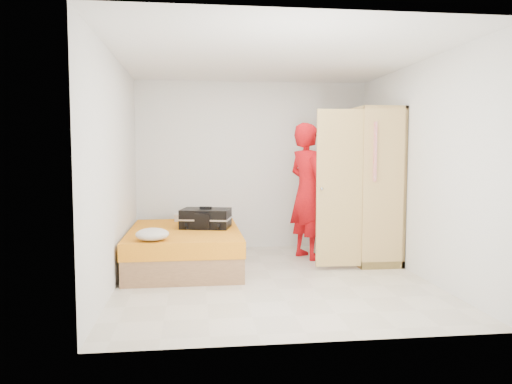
{
  "coord_description": "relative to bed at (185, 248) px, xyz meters",
  "views": [
    {
      "loc": [
        -0.91,
        -5.78,
        1.53
      ],
      "look_at": [
        -0.13,
        0.55,
        1.0
      ],
      "focal_mm": 35.0,
      "sensor_mm": 36.0,
      "label": 1
    }
  ],
  "objects": [
    {
      "name": "room",
      "position": [
        1.05,
        -0.78,
        1.05
      ],
      "size": [
        4.0,
        4.02,
        2.6
      ],
      "color": "beige",
      "rests_on": "ground"
    },
    {
      "name": "bed",
      "position": [
        0.0,
        0.0,
        0.0
      ],
      "size": [
        1.42,
        2.02,
        0.5
      ],
      "color": "#9B7046",
      "rests_on": "ground"
    },
    {
      "name": "wardrobe",
      "position": [
        2.5,
        0.08,
        0.75
      ],
      "size": [
        1.17,
        1.2,
        2.1
      ],
      "color": "tan",
      "rests_on": "ground"
    },
    {
      "name": "person",
      "position": [
        1.73,
        0.35,
        0.71
      ],
      "size": [
        0.71,
        0.83,
        1.92
      ],
      "primitive_type": "imported",
      "rotation": [
        0.0,
        0.0,
        2.0
      ],
      "color": "red",
      "rests_on": "ground"
    },
    {
      "name": "suitcase",
      "position": [
        0.28,
        0.1,
        0.37
      ],
      "size": [
        0.74,
        0.61,
        0.28
      ],
      "rotation": [
        0.0,
        0.0,
        -0.23
      ],
      "color": "black",
      "rests_on": "bed"
    },
    {
      "name": "round_cushion",
      "position": [
        -0.35,
        -0.8,
        0.32
      ],
      "size": [
        0.38,
        0.38,
        0.15
      ],
      "primitive_type": "ellipsoid",
      "color": "beige",
      "rests_on": "bed"
    },
    {
      "name": "pillow",
      "position": [
        0.12,
        0.85,
        0.3
      ],
      "size": [
        0.55,
        0.29,
        0.1
      ],
      "primitive_type": "cube",
      "rotation": [
        0.0,
        0.0,
        0.01
      ],
      "color": "beige",
      "rests_on": "bed"
    }
  ]
}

